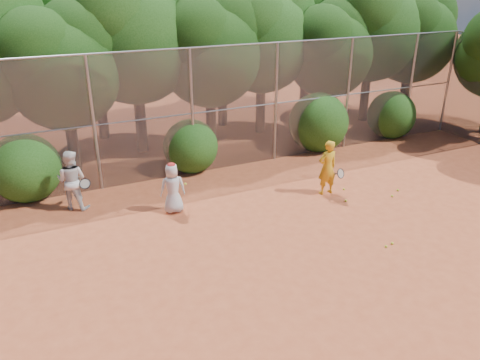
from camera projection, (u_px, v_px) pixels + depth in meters
ground at (325, 255)px, 10.85m from camera, size 80.00×80.00×0.00m
fence_back at (218, 109)px, 14.96m from camera, size 20.05×0.09×4.03m
tree_2 at (62, 61)px, 14.17m from camera, size 3.99×3.47×5.47m
tree_3 at (134, 27)px, 15.67m from camera, size 4.89×4.26×6.70m
tree_4 at (210, 44)px, 16.40m from camera, size 4.19×3.64×5.73m
tree_5 at (263, 30)px, 17.93m from camera, size 4.51×3.92×6.17m
tree_6 at (331, 45)px, 18.31m from camera, size 3.86×3.36×5.29m
tree_7 at (373, 20)px, 19.47m from camera, size 4.77×4.14×6.53m
tree_8 at (413, 30)px, 20.19m from camera, size 4.25×3.70×5.82m
tree_10 at (92, 16)px, 17.01m from camera, size 5.15×4.48×7.06m
tree_11 at (222, 25)px, 18.82m from camera, size 4.64×4.03×6.35m
tree_12 at (309, 11)px, 20.95m from camera, size 5.02×4.37×6.88m
bush_0 at (25, 165)px, 13.32m from camera, size 2.00×2.00×2.00m
bush_1 at (190, 144)px, 15.32m from camera, size 1.80×1.80×1.80m
bush_2 at (319, 120)px, 17.20m from camera, size 2.20×2.20×2.20m
bush_3 at (392, 113)px, 18.64m from camera, size 1.90×1.90×1.90m
player_yellow at (327, 168)px, 13.62m from camera, size 0.82×0.50×1.65m
player_teen at (173, 188)px, 12.58m from camera, size 0.75×0.55×1.43m
player_white at (72, 180)px, 12.73m from camera, size 1.03×0.98×1.69m
ball_0 at (346, 201)px, 13.40m from camera, size 0.07×0.07×0.07m
ball_1 at (398, 190)px, 14.07m from camera, size 0.07×0.07×0.07m
ball_2 at (392, 243)px, 11.26m from camera, size 0.07×0.07×0.07m
ball_3 at (392, 196)px, 13.69m from camera, size 0.07×0.07×0.07m
ball_4 at (386, 246)px, 11.12m from camera, size 0.07×0.07×0.07m
ball_5 at (344, 189)px, 14.13m from camera, size 0.07×0.07×0.07m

